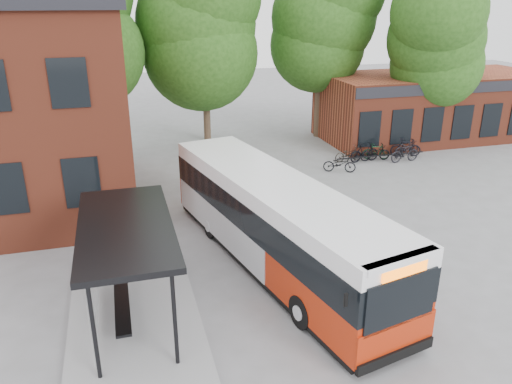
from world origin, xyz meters
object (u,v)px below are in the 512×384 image
object	(u,v)px
bus_shelter	(130,272)
bicycle_7	(406,147)
bicycle_4	(375,153)
bicycle_0	(340,164)
city_bus	(275,224)
bicycle_2	(349,154)
bicycle_6	(407,148)
bicycle_1	(364,152)
bicycle_5	(405,153)
bicycle_3	(376,152)

from	to	relation	value
bus_shelter	bicycle_7	bearing A→B (deg)	36.40
bicycle_4	bicycle_0	bearing A→B (deg)	118.49
bicycle_4	city_bus	bearing A→B (deg)	140.39
bus_shelter	bicycle_7	world-z (taller)	bus_shelter
bus_shelter	bicycle_2	distance (m)	16.73
bicycle_6	bicycle_7	xyz separation A→B (m)	(-0.14, -0.12, 0.08)
bicycle_0	bicycle_1	world-z (taller)	bicycle_1
bicycle_1	bicycle_7	bearing A→B (deg)	-89.97
bus_shelter	bicycle_5	size ratio (longest dim) A/B	4.05
bicycle_7	bicycle_4	bearing A→B (deg)	113.30
bicycle_5	bicycle_6	bearing A→B (deg)	-41.04
city_bus	bicycle_2	size ratio (longest dim) A/B	7.15
bus_shelter	city_bus	distance (m)	5.03
bicycle_3	bicycle_4	bearing A→B (deg)	161.84
bicycle_0	bicycle_5	world-z (taller)	bicycle_5
bicycle_3	bicycle_4	distance (m)	0.25
bicycle_1	bicycle_4	distance (m)	0.68
city_bus	bicycle_4	size ratio (longest dim) A/B	6.75
city_bus	bicycle_6	xyz separation A→B (m)	(11.05, 9.82, -1.04)
bicycle_2	bicycle_6	distance (m)	3.66
bus_shelter	bicycle_5	xyz separation A→B (m)	(14.98, 10.58, -0.93)
bicycle_4	bicycle_7	world-z (taller)	bicycle_7
city_bus	bus_shelter	bearing A→B (deg)	-171.10
bicycle_2	bicycle_3	bearing A→B (deg)	-95.04
bicycle_1	bicycle_7	xyz separation A→B (m)	(2.72, 0.28, -0.02)
bus_shelter	bicycle_3	bearing A→B (deg)	39.86
bus_shelter	bicycle_2	bearing A→B (deg)	43.61
bicycle_4	bus_shelter	bearing A→B (deg)	133.23
bicycle_5	bicycle_7	size ratio (longest dim) A/B	1.00
city_bus	bicycle_1	distance (m)	12.52
bicycle_1	bicycle_5	distance (m)	2.19
bicycle_5	bicycle_6	xyz separation A→B (m)	(0.77, 1.04, -0.09)
bicycle_0	bicycle_3	distance (m)	3.22
bicycle_1	bicycle_6	bearing A→B (deg)	-87.89
bicycle_1	bicycle_7	size ratio (longest dim) A/B	1.03
bicycle_4	bicycle_5	size ratio (longest dim) A/B	1.00
city_bus	bicycle_7	distance (m)	14.63
bus_shelter	bicycle_0	distance (m)	14.79
bicycle_3	bicycle_6	xyz separation A→B (m)	(2.02, 0.16, -0.01)
bicycle_1	bicycle_6	distance (m)	2.89
bicycle_0	bicycle_6	distance (m)	5.16
bicycle_0	bicycle_5	size ratio (longest dim) A/B	0.96
bus_shelter	city_bus	bearing A→B (deg)	20.96
bicycle_1	bicycle_6	size ratio (longest dim) A/B	1.08
bus_shelter	bicycle_4	xyz separation A→B (m)	(13.56, 11.26, -1.00)
bicycle_4	bicycle_1	bearing A→B (deg)	96.52
bicycle_2	bicycle_4	bearing A→B (deg)	-102.81
bicycle_2	bicycle_3	distance (m)	1.64
bus_shelter	bicycle_6	xyz separation A→B (m)	(15.75, 11.62, -1.02)
bicycle_5	bicycle_7	distance (m)	1.12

